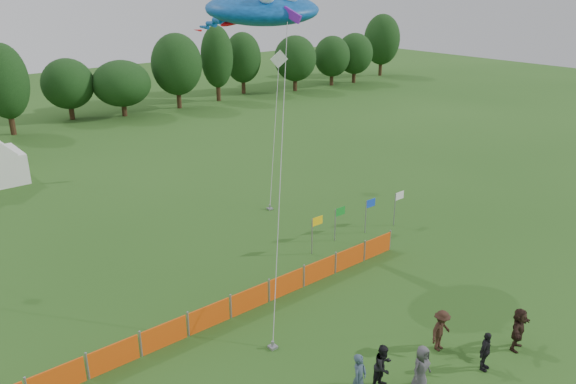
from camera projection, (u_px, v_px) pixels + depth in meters
ground at (396, 375)px, 19.87m from camera, size 160.00×160.00×0.00m
treeline at (33, 84)px, 51.75m from camera, size 104.57×8.78×8.36m
barrier_fence at (230, 308)px, 23.06m from camera, size 19.90×0.06×1.00m
flag_row at (356, 215)px, 30.15m from camera, size 6.73×0.76×1.96m
spectator_a at (359, 378)px, 18.38m from camera, size 0.75×0.60×1.79m
spectator_b at (383, 366)px, 19.04m from camera, size 0.86×0.71×1.65m
spectator_c at (441, 330)px, 20.98m from camera, size 1.12×0.69×1.66m
spectator_d at (485, 351)px, 19.92m from camera, size 0.95×0.55×1.52m
spectator_e at (421, 368)px, 18.96m from camera, size 0.82×0.53×1.66m
spectator_f at (518, 329)px, 21.02m from camera, size 1.67×0.93×1.72m
stingray_kite at (259, 9)px, 24.83m from camera, size 7.85×13.41×12.86m
small_kite_white at (277, 97)px, 36.28m from camera, size 5.03×4.65×8.88m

